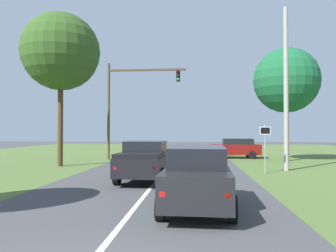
{
  "coord_description": "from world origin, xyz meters",
  "views": [
    {
      "loc": [
        1.88,
        -4.29,
        2.35
      ],
      "look_at": [
        0.02,
        17.86,
        2.74
      ],
      "focal_mm": 35.3,
      "sensor_mm": 36.0,
      "label": 1
    }
  ],
  "objects_px": {
    "red_suv_near": "(198,176)",
    "oak_tree_right": "(286,81)",
    "pickup_truck_lead": "(146,160)",
    "traffic_light": "(127,97)",
    "keep_moving_sign": "(265,142)",
    "extra_tree_1": "(61,52)",
    "crossing_suv_far": "(236,148)",
    "utility_pole_right": "(286,88)"
  },
  "relations": [
    {
      "from": "oak_tree_right",
      "to": "red_suv_near",
      "type": "bearing_deg",
      "value": -113.02
    },
    {
      "from": "utility_pole_right",
      "to": "extra_tree_1",
      "type": "distance_m",
      "value": 15.01
    },
    {
      "from": "utility_pole_right",
      "to": "extra_tree_1",
      "type": "xyz_separation_m",
      "value": [
        -14.68,
        1.26,
        2.84
      ]
    },
    {
      "from": "traffic_light",
      "to": "keep_moving_sign",
      "type": "xyz_separation_m",
      "value": [
        9.71,
        -8.4,
        -3.55
      ]
    },
    {
      "from": "red_suv_near",
      "to": "oak_tree_right",
      "type": "xyz_separation_m",
      "value": [
        7.26,
        17.1,
        5.5
      ]
    },
    {
      "from": "traffic_light",
      "to": "crossing_suv_far",
      "type": "distance_m",
      "value": 10.55
    },
    {
      "from": "red_suv_near",
      "to": "traffic_light",
      "type": "xyz_separation_m",
      "value": [
        -5.82,
        17.34,
        4.32
      ]
    },
    {
      "from": "red_suv_near",
      "to": "crossing_suv_far",
      "type": "distance_m",
      "value": 19.94
    },
    {
      "from": "oak_tree_right",
      "to": "pickup_truck_lead",
      "type": "bearing_deg",
      "value": -130.12
    },
    {
      "from": "keep_moving_sign",
      "to": "utility_pole_right",
      "type": "height_order",
      "value": "utility_pole_right"
    },
    {
      "from": "pickup_truck_lead",
      "to": "red_suv_near",
      "type": "bearing_deg",
      "value": -66.44
    },
    {
      "from": "traffic_light",
      "to": "keep_moving_sign",
      "type": "relative_size",
      "value": 2.96
    },
    {
      "from": "red_suv_near",
      "to": "utility_pole_right",
      "type": "distance_m",
      "value": 12.32
    },
    {
      "from": "red_suv_near",
      "to": "oak_tree_right",
      "type": "distance_m",
      "value": 19.38
    },
    {
      "from": "pickup_truck_lead",
      "to": "utility_pole_right",
      "type": "distance_m",
      "value": 10.02
    },
    {
      "from": "keep_moving_sign",
      "to": "utility_pole_right",
      "type": "relative_size",
      "value": 0.28
    },
    {
      "from": "extra_tree_1",
      "to": "oak_tree_right",
      "type": "bearing_deg",
      "value": 18.48
    },
    {
      "from": "traffic_light",
      "to": "oak_tree_right",
      "type": "height_order",
      "value": "oak_tree_right"
    },
    {
      "from": "red_suv_near",
      "to": "oak_tree_right",
      "type": "height_order",
      "value": "oak_tree_right"
    },
    {
      "from": "red_suv_near",
      "to": "utility_pole_right",
      "type": "height_order",
      "value": "utility_pole_right"
    },
    {
      "from": "keep_moving_sign",
      "to": "crossing_suv_far",
      "type": "xyz_separation_m",
      "value": [
        -0.39,
        10.69,
        -0.84
      ]
    },
    {
      "from": "traffic_light",
      "to": "oak_tree_right",
      "type": "xyz_separation_m",
      "value": [
        13.09,
        -0.24,
        1.18
      ]
    },
    {
      "from": "pickup_truck_lead",
      "to": "utility_pole_right",
      "type": "relative_size",
      "value": 0.55
    },
    {
      "from": "oak_tree_right",
      "to": "crossing_suv_far",
      "type": "height_order",
      "value": "oak_tree_right"
    },
    {
      "from": "crossing_suv_far",
      "to": "keep_moving_sign",
      "type": "bearing_deg",
      "value": -87.91
    },
    {
      "from": "extra_tree_1",
      "to": "red_suv_near",
      "type": "bearing_deg",
      "value": -51.36
    },
    {
      "from": "pickup_truck_lead",
      "to": "extra_tree_1",
      "type": "xyz_separation_m",
      "value": [
        -6.82,
        5.99,
        6.85
      ]
    },
    {
      "from": "pickup_truck_lead",
      "to": "traffic_light",
      "type": "height_order",
      "value": "traffic_light"
    },
    {
      "from": "keep_moving_sign",
      "to": "crossing_suv_far",
      "type": "bearing_deg",
      "value": 92.09
    },
    {
      "from": "oak_tree_right",
      "to": "crossing_suv_far",
      "type": "bearing_deg",
      "value": 146.12
    },
    {
      "from": "keep_moving_sign",
      "to": "oak_tree_right",
      "type": "bearing_deg",
      "value": 67.51
    },
    {
      "from": "traffic_light",
      "to": "crossing_suv_far",
      "type": "xyz_separation_m",
      "value": [
        9.32,
        2.29,
        -4.39
      ]
    },
    {
      "from": "keep_moving_sign",
      "to": "extra_tree_1",
      "type": "xyz_separation_m",
      "value": [
        -13.14,
        2.64,
        6.06
      ]
    },
    {
      "from": "traffic_light",
      "to": "utility_pole_right",
      "type": "distance_m",
      "value": 13.26
    },
    {
      "from": "traffic_light",
      "to": "keep_moving_sign",
      "type": "distance_m",
      "value": 13.32
    },
    {
      "from": "keep_moving_sign",
      "to": "pickup_truck_lead",
      "type": "bearing_deg",
      "value": -152.07
    },
    {
      "from": "traffic_light",
      "to": "utility_pole_right",
      "type": "height_order",
      "value": "utility_pole_right"
    },
    {
      "from": "crossing_suv_far",
      "to": "utility_pole_right",
      "type": "bearing_deg",
      "value": -78.28
    },
    {
      "from": "crossing_suv_far",
      "to": "utility_pole_right",
      "type": "height_order",
      "value": "utility_pole_right"
    },
    {
      "from": "traffic_light",
      "to": "oak_tree_right",
      "type": "bearing_deg",
      "value": -1.03
    },
    {
      "from": "utility_pole_right",
      "to": "extra_tree_1",
      "type": "height_order",
      "value": "extra_tree_1"
    },
    {
      "from": "keep_moving_sign",
      "to": "oak_tree_right",
      "type": "height_order",
      "value": "oak_tree_right"
    }
  ]
}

